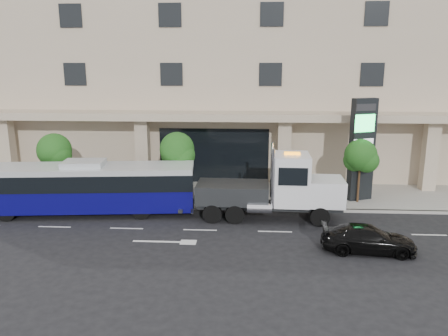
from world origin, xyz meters
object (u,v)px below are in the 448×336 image
Objects in this scene: city_bus at (85,187)px; black_sedan at (368,239)px; tow_truck at (276,189)px; signage_pylon at (362,149)px.

black_sedan is (15.26, -4.60, -1.00)m from city_bus.
signage_pylon reaches higher than tow_truck.
city_bus is at bearing 77.86° from black_sedan.
tow_truck reaches higher than city_bus.
black_sedan is at bearing -22.56° from city_bus.
signage_pylon is (1.46, 7.99, 2.81)m from black_sedan.
black_sedan is at bearing -45.34° from tow_truck.
signage_pylon is at bearing 34.60° from tow_truck.
signage_pylon is (16.72, 3.40, 1.81)m from city_bus.
city_bus is at bearing 169.21° from signage_pylon.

